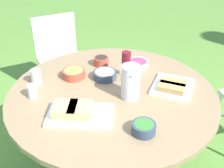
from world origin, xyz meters
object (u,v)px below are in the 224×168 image
at_px(chair_far_back, 60,53).
at_px(wine_glass, 126,60).
at_px(water_pitcher, 131,82).
at_px(dining_table, 112,104).

distance_m(chair_far_back, wine_glass, 1.15).
height_order(chair_far_back, wine_glass, wine_glass).
distance_m(chair_far_back, water_pitcher, 1.37).
height_order(water_pitcher, wine_glass, water_pitcher).
xyz_separation_m(dining_table, chair_far_back, (-1.12, -0.48, -0.13)).
distance_m(dining_table, wine_glass, 0.33).
relative_size(dining_table, wine_glass, 7.19).
distance_m(water_pitcher, wine_glass, 0.26).
xyz_separation_m(dining_table, water_pitcher, (0.07, 0.11, 0.21)).
height_order(dining_table, wine_glass, wine_glass).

